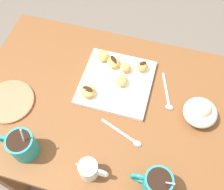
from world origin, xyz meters
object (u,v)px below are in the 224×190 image
(beignet_4, at_px, (122,80))
(beignet_5, at_px, (142,66))
(ice_cream_bowl, at_px, (200,112))
(beignet_0, at_px, (126,67))
(beignet_3, at_px, (113,62))
(cream_pitcher_white, at_px, (89,169))
(dining_table, at_px, (110,122))
(beignet_2, at_px, (103,56))
(pastry_plate_square, at_px, (117,82))
(coffee_mug_teal_right, at_px, (22,145))
(coffee_mug_teal_left, at_px, (156,183))
(beignet_1, at_px, (88,91))
(saucer_coral_left, at_px, (9,101))

(beignet_4, height_order, beignet_5, beignet_5)
(ice_cream_bowl, relative_size, beignet_0, 2.73)
(beignet_0, distance_m, beignet_5, 0.06)
(ice_cream_bowl, bearing_deg, beignet_5, -30.18)
(ice_cream_bowl, relative_size, beignet_3, 2.15)
(cream_pitcher_white, bearing_deg, dining_table, -87.96)
(beignet_5, bearing_deg, beignet_2, -4.00)
(pastry_plate_square, distance_m, ice_cream_bowl, 0.32)
(coffee_mug_teal_right, bearing_deg, dining_table, -131.78)
(dining_table, relative_size, coffee_mug_teal_left, 6.81)
(coffee_mug_teal_left, bearing_deg, beignet_1, -40.77)
(pastry_plate_square, distance_m, beignet_3, 0.08)
(beignet_1, xyz_separation_m, beignet_2, (-0.00, -0.17, 0.00))
(pastry_plate_square, xyz_separation_m, beignet_5, (-0.08, -0.08, 0.03))
(coffee_mug_teal_right, xyz_separation_m, cream_pitcher_white, (-0.23, 0.01, -0.01))
(beignet_0, xyz_separation_m, beignet_2, (0.10, -0.03, -0.00))
(beignet_5, bearing_deg, pastry_plate_square, 45.85)
(ice_cream_bowl, bearing_deg, beignet_4, -10.38)
(pastry_plate_square, height_order, ice_cream_bowl, ice_cream_bowl)
(dining_table, height_order, ice_cream_bowl, ice_cream_bowl)
(coffee_mug_teal_right, height_order, saucer_coral_left, coffee_mug_teal_right)
(cream_pitcher_white, relative_size, beignet_5, 2.42)
(cream_pitcher_white, relative_size, beignet_4, 2.04)
(pastry_plate_square, xyz_separation_m, coffee_mug_teal_right, (0.22, 0.34, 0.04))
(cream_pitcher_white, relative_size, beignet_1, 1.88)
(cream_pitcher_white, xyz_separation_m, beignet_2, (0.09, -0.44, -0.01))
(pastry_plate_square, bearing_deg, beignet_1, 43.08)
(ice_cream_bowl, bearing_deg, beignet_1, 3.50)
(coffee_mug_teal_right, bearing_deg, ice_cream_bowl, -152.28)
(coffee_mug_teal_right, xyz_separation_m, beignet_3, (-0.19, -0.41, -0.02))
(saucer_coral_left, bearing_deg, beignet_4, -154.15)
(dining_table, xyz_separation_m, beignet_0, (-0.02, -0.15, 0.19))
(pastry_plate_square, bearing_deg, beignet_2, -47.44)
(coffee_mug_teal_left, distance_m, beignet_0, 0.44)
(beignet_1, xyz_separation_m, beignet_3, (-0.05, -0.15, -0.00))
(pastry_plate_square, bearing_deg, beignet_5, -134.15)
(cream_pitcher_white, bearing_deg, beignet_1, -70.87)
(beignet_0, bearing_deg, beignet_4, 90.32)
(coffee_mug_teal_left, bearing_deg, beignet_4, -60.10)
(coffee_mug_teal_right, height_order, ice_cream_bowl, coffee_mug_teal_right)
(beignet_4, bearing_deg, cream_pitcher_white, 88.11)
(beignet_3, relative_size, beignet_5, 1.27)
(saucer_coral_left, xyz_separation_m, beignet_1, (-0.27, -0.10, 0.03))
(coffee_mug_teal_right, relative_size, saucer_coral_left, 0.81)
(coffee_mug_teal_left, height_order, saucer_coral_left, coffee_mug_teal_left)
(coffee_mug_teal_right, distance_m, beignet_2, 0.45)
(ice_cream_bowl, height_order, beignet_2, ice_cream_bowl)
(ice_cream_bowl, xyz_separation_m, beignet_4, (0.30, -0.05, -0.00))
(dining_table, bearing_deg, beignet_2, -66.59)
(dining_table, distance_m, coffee_mug_teal_right, 0.39)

